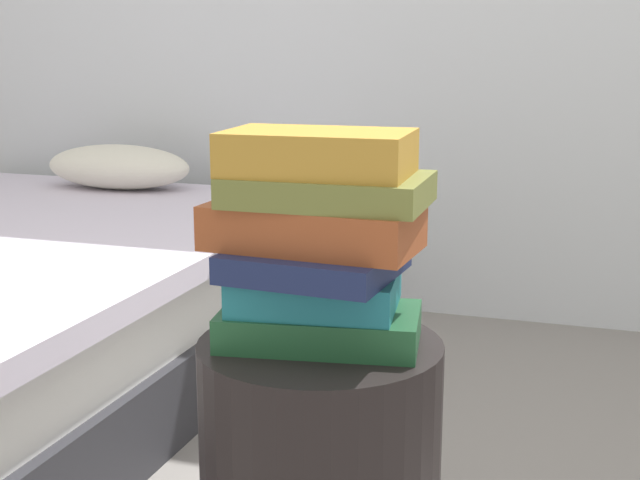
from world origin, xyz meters
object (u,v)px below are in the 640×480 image
at_px(book_navy, 316,261).
at_px(book_rust, 313,226).
at_px(book_forest, 323,326).
at_px(book_teal, 316,290).
at_px(book_olive, 328,189).
at_px(book_ochre, 318,153).

distance_m(book_navy, book_rust, 0.05).
relative_size(book_forest, book_teal, 1.22).
height_order(book_navy, book_rust, book_rust).
distance_m(book_olive, book_ochre, 0.05).
relative_size(book_forest, book_rust, 0.96).
bearing_deg(book_teal, book_ochre, -14.28).
bearing_deg(book_ochre, book_teal, 170.94).
xyz_separation_m(book_forest, book_navy, (-0.01, 0.00, 0.10)).
bearing_deg(book_teal, book_olive, -3.03).
bearing_deg(book_rust, book_teal, 83.92).
relative_size(book_teal, book_rust, 0.79).
bearing_deg(book_rust, book_navy, 39.59).
relative_size(book_rust, book_olive, 1.06).
bearing_deg(book_navy, book_ochre, 75.70).
bearing_deg(book_navy, book_teal, 112.93).
bearing_deg(book_olive, book_rust, -154.34).
distance_m(book_forest, book_ochre, 0.25).
bearing_deg(book_teal, book_rust, -106.93).
relative_size(book_forest, book_ochre, 1.10).
relative_size(book_navy, book_olive, 0.81).
distance_m(book_teal, book_rust, 0.10).
bearing_deg(book_forest, book_navy, 158.24).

